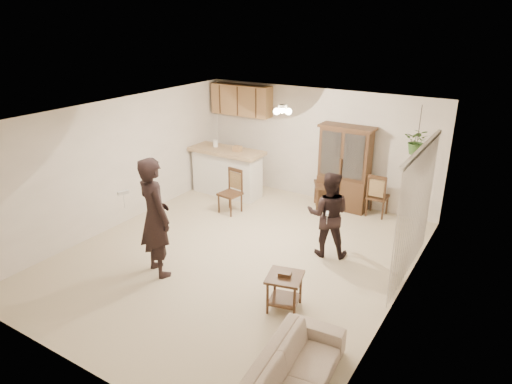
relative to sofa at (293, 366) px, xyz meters
The scene contains 23 objects.
floor 3.22m from the sofa, 135.21° to the left, with size 6.50×6.50×0.00m, color beige.
ceiling 3.85m from the sofa, 135.21° to the left, with size 5.50×6.50×0.02m, color white.
wall_back 6.02m from the sofa, 112.41° to the left, with size 5.50×0.02×2.50m, color silver.
wall_front 2.63m from the sofa, 156.30° to the right, with size 5.50×0.02×2.50m, color silver.
wall_left 5.57m from the sofa, 155.82° to the left, with size 0.02×6.50×2.50m, color silver.
wall_right 2.47m from the sofa, 77.97° to the left, with size 0.02×6.50×2.50m, color silver.
breakfast_bar 6.18m from the sofa, 131.83° to the left, with size 1.60×0.55×1.00m, color white.
bar_top 6.22m from the sofa, 131.83° to the left, with size 1.75×0.70×0.08m, color tan.
upper_cabinets 6.98m from the sofa, 128.07° to the left, with size 1.50×0.34×0.70m, color olive.
vertical_blinds 3.27m from the sofa, 82.06° to the left, with size 0.06×2.30×2.10m, color beige, non-canonical shape.
ceiling_fixture 4.51m from the sofa, 120.94° to the left, with size 0.36×0.36×0.20m, color #FFEBBF, non-canonical shape.
hanging_plant 4.88m from the sofa, 89.63° to the left, with size 0.43×0.37×0.48m, color #295522.
plant_cord 4.99m from the sofa, 89.63° to the left, with size 0.01×0.01×0.65m, color black.
sofa is the anchor object (origin of this frame).
adult 3.31m from the sofa, 159.63° to the left, with size 0.66×0.43×1.80m, color black.
child 3.30m from the sofa, 107.12° to the left, with size 0.66×0.51×1.35m, color black.
china_hutch 5.49m from the sofa, 106.08° to the left, with size 1.16×0.45×1.83m.
side_table 1.58m from the sofa, 121.98° to the left, with size 0.59×0.59×0.59m.
chair_bar 5.10m from the sofa, 132.60° to the left, with size 0.47×0.47×0.94m.
chair_hutch_left 5.42m from the sofa, 109.73° to the left, with size 0.71×0.71×1.17m.
chair_hutch_right 5.30m from the sofa, 98.05° to the left, with size 0.43×0.43×0.93m.
controller_adult 3.50m from the sofa, 167.62° to the left, with size 0.05×0.17×0.05m, color white.
controller_child 2.99m from the sofa, 106.87° to the left, with size 0.04×0.13×0.04m, color white.
Camera 1 is at (4.00, -5.84, 3.96)m, focal length 32.00 mm.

